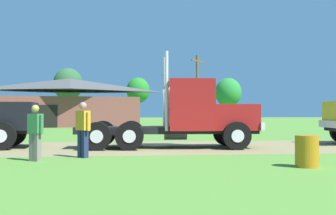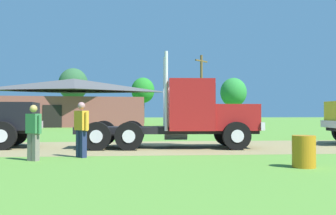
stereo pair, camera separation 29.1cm
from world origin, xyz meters
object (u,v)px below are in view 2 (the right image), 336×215
object	(u,v)px
truck_foreground_white	(191,116)
utility_pole_near	(201,89)
visitor_by_barrel	(81,127)
steel_barrel	(304,152)
shed_building	(74,103)
visitor_standing_near	(33,131)

from	to	relation	value
truck_foreground_white	utility_pole_near	xyz separation A→B (m)	(4.71, 24.52, 2.61)
visitor_by_barrel	steel_barrel	world-z (taller)	visitor_by_barrel
visitor_by_barrel	shed_building	size ratio (longest dim) A/B	0.12
visitor_standing_near	shed_building	xyz separation A→B (m)	(-3.09, 31.03, 1.54)
visitor_standing_near	steel_barrel	size ratio (longest dim) A/B	1.99
shed_building	steel_barrel	bearing A→B (deg)	-72.13
visitor_by_barrel	steel_barrel	distance (m)	6.97
visitor_standing_near	utility_pole_near	size ratio (longest dim) A/B	0.23
shed_building	visitor_standing_near	bearing A→B (deg)	-84.31
visitor_by_barrel	steel_barrel	xyz separation A→B (m)	(6.27, -3.00, -0.58)
truck_foreground_white	utility_pole_near	bearing A→B (deg)	79.13
steel_barrel	visitor_by_barrel	bearing A→B (deg)	154.44
truck_foreground_white	visitor_standing_near	size ratio (longest dim) A/B	4.50
visitor_standing_near	visitor_by_barrel	world-z (taller)	visitor_by_barrel
visitor_standing_near	visitor_by_barrel	xyz separation A→B (m)	(1.35, 0.81, 0.08)
visitor_standing_near	steel_barrel	distance (m)	7.94
truck_foreground_white	utility_pole_near	distance (m)	25.11
steel_barrel	truck_foreground_white	bearing A→B (deg)	108.75
truck_foreground_white	visitor_by_barrel	bearing A→B (deg)	-141.19
utility_pole_near	visitor_by_barrel	bearing A→B (deg)	-107.61
truck_foreground_white	shed_building	size ratio (longest dim) A/B	0.50
visitor_standing_near	utility_pole_near	world-z (taller)	utility_pole_near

